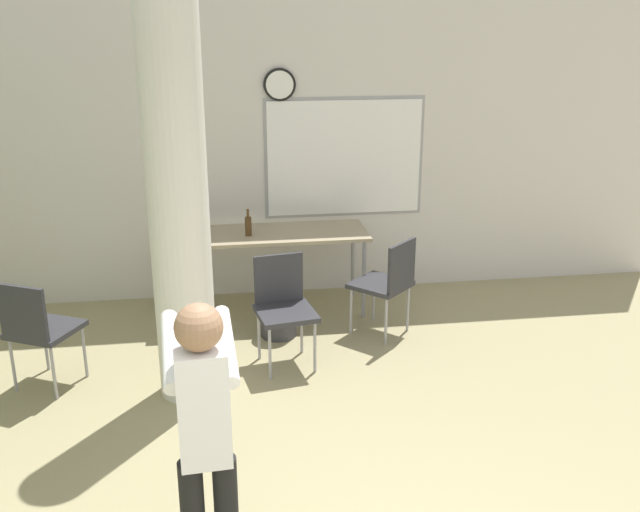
% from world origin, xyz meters
% --- Properties ---
extents(wall_back, '(8.00, 0.15, 2.80)m').
position_xyz_m(wall_back, '(0.01, 5.06, 1.40)').
color(wall_back, silver).
rests_on(wall_back, ground_plane).
extents(support_pillar, '(0.42, 0.42, 2.80)m').
position_xyz_m(support_pillar, '(-0.82, 3.09, 1.40)').
color(support_pillar, silver).
rests_on(support_pillar, ground_plane).
extents(folding_table, '(1.80, 0.65, 0.78)m').
position_xyz_m(folding_table, '(-0.11, 4.51, 0.72)').
color(folding_table, tan).
rests_on(folding_table, ground_plane).
extents(bottle_on_table, '(0.06, 0.06, 0.24)m').
position_xyz_m(bottle_on_table, '(-0.29, 4.44, 0.87)').
color(bottle_on_table, '#4C3319').
rests_on(bottle_on_table, folding_table).
extents(waste_bin, '(0.31, 0.31, 0.32)m').
position_xyz_m(waste_bin, '(-0.08, 3.96, 0.16)').
color(waste_bin, '#38383D').
rests_on(waste_bin, ground_plane).
extents(chair_near_pillar, '(0.59, 0.59, 0.87)m').
position_xyz_m(chair_near_pillar, '(-1.89, 3.28, 0.51)').
color(chair_near_pillar, '#2D2D33').
rests_on(chair_near_pillar, ground_plane).
extents(chair_table_right, '(0.62, 0.62, 0.87)m').
position_xyz_m(chair_table_right, '(0.85, 3.84, 0.51)').
color(chair_table_right, '#2D2D33').
rests_on(chair_table_right, ground_plane).
extents(chair_table_front, '(0.51, 0.51, 0.87)m').
position_xyz_m(chair_table_front, '(-0.08, 3.45, 0.51)').
color(chair_table_front, '#2D2D33').
rests_on(chair_table_front, ground_plane).
extents(person_playing_front, '(0.36, 0.60, 1.53)m').
position_xyz_m(person_playing_front, '(-0.66, 1.07, 0.90)').
color(person_playing_front, black).
rests_on(person_playing_front, ground_plane).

